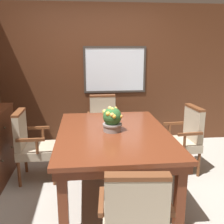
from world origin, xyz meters
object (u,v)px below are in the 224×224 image
(dining_table, at_px, (113,139))
(chair_head_far, at_px, (103,122))
(potted_plant, at_px, (112,119))
(chair_right_far, at_px, (184,137))
(chair_head_near, at_px, (135,220))
(chair_left_far, at_px, (32,143))

(dining_table, distance_m, chair_head_far, 1.30)
(chair_head_far, relative_size, potted_plant, 3.07)
(dining_table, relative_size, chair_head_far, 1.94)
(chair_right_far, bearing_deg, potted_plant, -74.98)
(dining_table, height_order, chair_right_far, chair_right_far)
(chair_head_near, bearing_deg, dining_table, -83.84)
(chair_head_near, bearing_deg, chair_right_far, -115.59)
(dining_table, distance_m, chair_right_far, 1.12)
(potted_plant, bearing_deg, dining_table, -50.24)
(chair_head_near, relative_size, chair_left_far, 1.00)
(dining_table, bearing_deg, potted_plant, 129.76)
(chair_head_far, bearing_deg, chair_left_far, -139.08)
(chair_left_far, bearing_deg, chair_head_far, -48.47)
(chair_right_far, xyz_separation_m, chair_left_far, (-2.07, -0.01, 0.00))
(chair_head_near, bearing_deg, chair_left_far, -52.44)
(chair_right_far, relative_size, chair_head_far, 1.00)
(chair_head_near, bearing_deg, chair_head_far, -83.56)
(dining_table, bearing_deg, chair_head_far, 91.16)
(dining_table, distance_m, chair_left_far, 1.12)
(chair_right_far, bearing_deg, dining_table, -74.10)
(chair_left_far, xyz_separation_m, potted_plant, (1.03, -0.37, 0.40))
(dining_table, distance_m, chair_head_near, 1.31)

